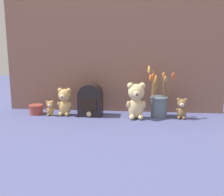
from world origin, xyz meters
The scene contains 9 objects.
ground_plane centered at (0.00, 0.00, 0.00)m, with size 4.00×4.00×0.00m, color #4C5184.
backdrop_wall centered at (0.00, 0.17, 0.39)m, with size 1.49×0.02×0.77m.
teddy_bear_large centered at (0.16, -0.02, 0.12)m, with size 0.13×0.12×0.23m.
teddy_bear_medium centered at (-0.31, 0.02, 0.10)m, with size 0.10×0.09×0.18m.
teddy_bear_small centered at (0.44, 0.01, 0.07)m, with size 0.07×0.07×0.13m.
teddy_bear_tiny centered at (-0.41, 0.00, 0.05)m, with size 0.06×0.05×0.10m.
flower_vase centered at (0.30, 0.04, 0.09)m, with size 0.18×0.12×0.33m.
vintage_radio centered at (-0.14, 0.03, 0.10)m, with size 0.16×0.12×0.21m.
decorative_tin_tall centered at (-0.51, 0.03, 0.03)m, with size 0.09×0.09×0.06m.
Camera 1 is at (0.16, -1.74, 0.49)m, focal length 45.00 mm.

